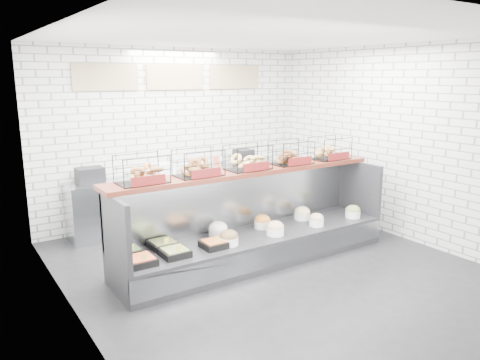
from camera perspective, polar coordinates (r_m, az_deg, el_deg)
ground at (r=6.41m, az=3.58°, el=-10.59°), size 5.50×5.50×0.00m
room_shell at (r=6.40m, az=0.57°, el=8.45°), size 5.02×5.51×3.01m
display_case at (r=6.54m, az=1.67°, el=-7.02°), size 4.00×0.90×1.20m
bagel_shelf at (r=6.41m, az=0.94°, el=2.32°), size 4.10×0.50×0.40m
prep_counter at (r=8.22m, az=-6.63°, el=-1.95°), size 4.00×0.60×1.20m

